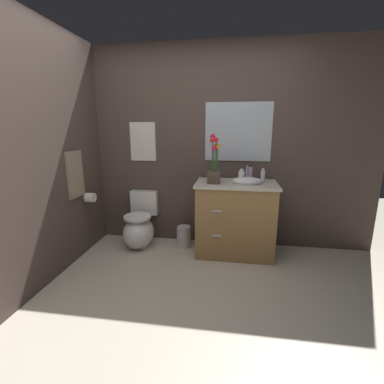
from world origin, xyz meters
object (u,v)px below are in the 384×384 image
at_px(soap_bottle, 241,177).
at_px(lotion_bottle, 263,176).
at_px(trash_bin, 184,236).
at_px(wall_poster, 143,142).
at_px(hanging_towel, 75,174).
at_px(toilet_paper_roll, 90,197).
at_px(flower_vase, 214,166).
at_px(wall_mirror, 238,132).
at_px(hand_wash_bottle, 250,174).
at_px(toilet, 140,228).
at_px(vanity_cabinet, 235,218).

xyz_separation_m(soap_bottle, lotion_bottle, (0.25, 0.11, -0.00)).
bearing_deg(trash_bin, wall_poster, 160.17).
bearing_deg(hanging_towel, toilet_paper_roll, 72.82).
bearing_deg(trash_bin, flower_vase, -23.11).
relative_size(flower_vase, wall_mirror, 0.70).
distance_m(hand_wash_bottle, wall_mirror, 0.54).
bearing_deg(toilet_paper_roll, toilet, 20.14).
relative_size(trash_bin, wall_mirror, 0.34).
bearing_deg(flower_vase, trash_bin, 156.89).
relative_size(soap_bottle, hanging_towel, 0.31).
height_order(lotion_bottle, hanging_towel, hanging_towel).
distance_m(toilet, soap_bottle, 1.45).
height_order(lotion_bottle, hand_wash_bottle, hand_wash_bottle).
xyz_separation_m(flower_vase, soap_bottle, (0.31, 0.06, -0.13)).
xyz_separation_m(wall_poster, toilet_paper_roll, (-0.54, -0.46, -0.64)).
bearing_deg(lotion_bottle, soap_bottle, -155.43).
distance_m(hanging_towel, toilet_paper_roll, 0.36).
bearing_deg(hand_wash_bottle, lotion_bottle, 3.93).
height_order(lotion_bottle, wall_poster, wall_poster).
relative_size(wall_poster, wall_mirror, 0.61).
bearing_deg(trash_bin, hanging_towel, -159.25).
xyz_separation_m(vanity_cabinet, wall_poster, (-1.21, 0.29, 0.87)).
xyz_separation_m(lotion_bottle, wall_poster, (-1.51, 0.19, 0.37)).
bearing_deg(toilet, hand_wash_bottle, 2.80).
bearing_deg(soap_bottle, toilet, 178.29).
relative_size(soap_bottle, toilet_paper_roll, 1.49).
xyz_separation_m(wall_poster, hanging_towel, (-0.59, -0.64, -0.33)).
bearing_deg(wall_mirror, vanity_cabinet, -89.48).
bearing_deg(flower_vase, wall_poster, 158.82).
relative_size(flower_vase, soap_bottle, 3.42).
bearing_deg(toilet, soap_bottle, -1.71).
xyz_separation_m(wall_mirror, toilet_paper_roll, (-1.74, -0.46, -0.77)).
bearing_deg(wall_mirror, wall_poster, 180.00).
bearing_deg(flower_vase, wall_mirror, 54.89).
distance_m(lotion_bottle, hanging_towel, 2.15).
bearing_deg(toilet_paper_roll, wall_mirror, 14.90).
distance_m(flower_vase, lotion_bottle, 0.60).
bearing_deg(wall_mirror, lotion_bottle, -32.16).
distance_m(vanity_cabinet, lotion_bottle, 0.59).
height_order(hanging_towel, toilet_paper_roll, hanging_towel).
xyz_separation_m(flower_vase, hand_wash_bottle, (0.42, 0.17, -0.11)).
bearing_deg(trash_bin, toilet_paper_roll, -166.71).
xyz_separation_m(wall_mirror, hanging_towel, (-1.80, -0.64, -0.46)).
xyz_separation_m(lotion_bottle, wall_mirror, (-0.30, 0.19, 0.50)).
relative_size(flower_vase, trash_bin, 2.05).
distance_m(trash_bin, wall_mirror, 1.48).
distance_m(flower_vase, hanging_towel, 1.57).
distance_m(vanity_cabinet, soap_bottle, 0.51).
bearing_deg(hand_wash_bottle, wall_poster, 171.64).
xyz_separation_m(soap_bottle, wall_poster, (-1.26, 0.31, 0.37)).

